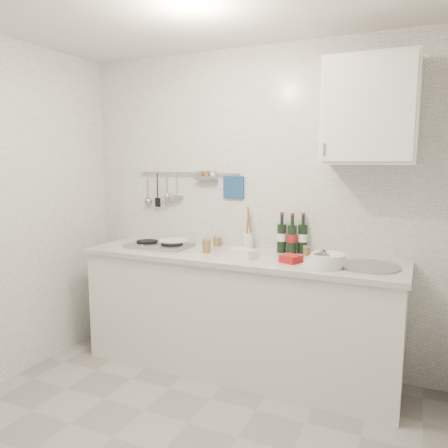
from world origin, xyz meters
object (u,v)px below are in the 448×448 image
wall_cabinet (370,111)px  utensil_crock (248,239)px  wine_bottles (292,233)px  plate_stack_hob (172,243)px  plate_stack_sink (325,260)px

wall_cabinet → utensil_crock: (-0.91, 0.11, -0.95)m
wall_cabinet → wine_bottles: 1.04m
plate_stack_hob → plate_stack_sink: bearing=-8.0°
wine_bottles → plate_stack_hob: bearing=-171.4°
plate_stack_sink → utensil_crock: size_ratio=0.83×
wall_cabinet → utensil_crock: size_ratio=2.03×
wine_bottles → utensil_crock: size_ratio=0.90×
plate_stack_sink → utensil_crock: 0.77m
plate_stack_sink → utensil_crock: utensil_crock is taller
wall_cabinet → plate_stack_hob: bearing=-178.5°
wall_cabinet → wine_bottles: wall_cabinet is taller
wall_cabinet → plate_stack_hob: size_ratio=2.60×
plate_stack_sink → plate_stack_hob: bearing=172.0°
plate_stack_hob → plate_stack_sink: size_ratio=0.94×
wall_cabinet → utensil_crock: wall_cabinet is taller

